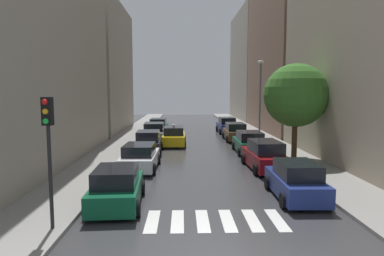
{
  "coord_description": "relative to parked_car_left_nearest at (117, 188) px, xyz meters",
  "views": [
    {
      "loc": [
        -1.16,
        -8.78,
        4.62
      ],
      "look_at": [
        -0.26,
        23.74,
        1.17
      ],
      "focal_mm": 32.19,
      "sensor_mm": 36.0,
      "label": 1
    }
  ],
  "objects": [
    {
      "name": "ground_plane",
      "position": [
        3.83,
        19.13,
        -0.77
      ],
      "size": [
        28.0,
        72.0,
        0.04
      ],
      "primitive_type": "cube",
      "color": "#353538"
    },
    {
      "name": "sidewalk_left",
      "position": [
        -2.67,
        19.13,
        -0.68
      ],
      "size": [
        3.0,
        72.0,
        0.15
      ],
      "primitive_type": "cube",
      "color": "gray",
      "rests_on": "ground"
    },
    {
      "name": "sidewalk_right",
      "position": [
        10.33,
        19.13,
        -0.68
      ],
      "size": [
        3.0,
        72.0,
        0.15
      ],
      "primitive_type": "cube",
      "color": "gray",
      "rests_on": "ground"
    },
    {
      "name": "crosswalk_stripes",
      "position": [
        3.83,
        -1.74,
        -0.74
      ],
      "size": [
        4.95,
        2.2,
        0.01
      ],
      "color": "silver",
      "rests_on": "ground"
    },
    {
      "name": "building_left_mid",
      "position": [
        -7.17,
        26.89,
        6.48
      ],
      "size": [
        6.0,
        15.52,
        14.47
      ],
      "primitive_type": "cube",
      "color": "#9E9384",
      "rests_on": "ground"
    },
    {
      "name": "building_right_mid",
      "position": [
        14.83,
        26.42,
        11.4
      ],
      "size": [
        6.0,
        17.18,
        24.31
      ],
      "primitive_type": "cube",
      "color": "#8C6B56",
      "rests_on": "ground"
    },
    {
      "name": "building_right_far",
      "position": [
        14.83,
        44.04,
        8.07
      ],
      "size": [
        6.0,
        17.43,
        17.64
      ],
      "primitive_type": "cube",
      "color": "#9E9384",
      "rests_on": "ground"
    },
    {
      "name": "parked_car_left_nearest",
      "position": [
        0.0,
        0.0,
        0.0
      ],
      "size": [
        2.23,
        4.3,
        1.6
      ],
      "rotation": [
        0.0,
        0.0,
        1.62
      ],
      "color": "#0C4C2D",
      "rests_on": "ground"
    },
    {
      "name": "parked_car_left_second",
      "position": [
        0.12,
        6.62,
        -0.03
      ],
      "size": [
        2.24,
        4.49,
        1.53
      ],
      "rotation": [
        0.0,
        0.0,
        1.54
      ],
      "color": "silver",
      "rests_on": "ground"
    },
    {
      "name": "parked_car_left_third",
      "position": [
        0.1,
        11.91,
        0.04
      ],
      "size": [
        2.12,
        4.25,
        1.71
      ],
      "rotation": [
        0.0,
        0.0,
        1.59
      ],
      "color": "black",
      "rests_on": "ground"
    },
    {
      "name": "parked_car_left_fourth",
      "position": [
        0.06,
        17.85,
        0.08
      ],
      "size": [
        2.22,
        4.5,
        1.78
      ],
      "rotation": [
        0.0,
        0.0,
        1.59
      ],
      "color": "#B2B7BF",
      "rests_on": "ground"
    },
    {
      "name": "parked_car_left_fifth",
      "position": [
        0.06,
        23.44,
        0.06
      ],
      "size": [
        2.12,
        4.51,
        1.74
      ],
      "rotation": [
        0.0,
        0.0,
        1.54
      ],
      "color": "#0C4C2D",
      "rests_on": "ground"
    },
    {
      "name": "parked_car_right_nearest",
      "position": [
        7.56,
        0.74,
        0.01
      ],
      "size": [
        2.03,
        4.14,
        1.63
      ],
      "rotation": [
        0.0,
        0.0,
        1.55
      ],
      "color": "navy",
      "rests_on": "ground"
    },
    {
      "name": "parked_car_right_second",
      "position": [
        7.54,
        6.38,
        0.06
      ],
      "size": [
        2.17,
        4.81,
        1.74
      ],
      "rotation": [
        0.0,
        0.0,
        1.61
      ],
      "color": "maroon",
      "rests_on": "ground"
    },
    {
      "name": "parked_car_right_third",
      "position": [
        7.7,
        11.89,
        0.02
      ],
      "size": [
        2.14,
        4.56,
        1.64
      ],
      "rotation": [
        0.0,
        0.0,
        1.57
      ],
      "color": "#0C4C2D",
      "rests_on": "ground"
    },
    {
      "name": "parked_car_right_fourth",
      "position": [
        7.66,
        18.56,
        0.03
      ],
      "size": [
        2.09,
        4.37,
        1.67
      ],
      "rotation": [
        0.0,
        0.0,
        1.58
      ],
      "color": "brown",
      "rests_on": "ground"
    },
    {
      "name": "parked_car_right_fifth",
      "position": [
        7.63,
        24.58,
        0.07
      ],
      "size": [
        2.13,
        4.39,
        1.76
      ],
      "rotation": [
        0.0,
        0.0,
        1.6
      ],
      "color": "navy",
      "rests_on": "ground"
    },
    {
      "name": "taxi_midroad",
      "position": [
        1.92,
        15.77,
        0.01
      ],
      "size": [
        2.07,
        4.5,
        1.81
      ],
      "rotation": [
        0.0,
        0.0,
        1.57
      ],
      "color": "yellow",
      "rests_on": "ground"
    },
    {
      "name": "street_tree_right",
      "position": [
        10.14,
        8.91,
        3.61
      ],
      "size": [
        4.19,
        4.19,
        6.32
      ],
      "color": "#513823",
      "rests_on": "sidewalk_right"
    },
    {
      "name": "traffic_light_left_corner",
      "position": [
        -1.62,
        -2.64,
        2.54
      ],
      "size": [
        0.3,
        0.42,
        4.3
      ],
      "color": "black",
      "rests_on": "sidewalk_left"
    },
    {
      "name": "lamp_post_right",
      "position": [
        9.38,
        15.95,
        3.49
      ],
      "size": [
        0.6,
        0.28,
        7.11
      ],
      "color": "#595B60",
      "rests_on": "sidewalk_right"
    }
  ]
}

